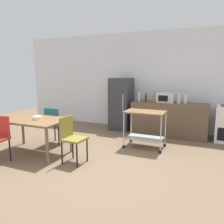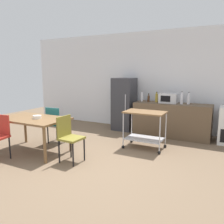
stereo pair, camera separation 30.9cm
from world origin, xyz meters
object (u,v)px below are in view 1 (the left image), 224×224
Objects in this scene: bottle_vinegar at (179,98)px; fruit_bowl at (37,118)px; bottle_sparkling_water at (146,98)px; bottle_soy_sauce at (186,99)px; refrigerator at (121,104)px; bottle_sesame_oil at (154,97)px; kitchen_cart at (145,123)px; dining_table at (33,123)px; microwave at (166,98)px; chair_olive at (72,136)px; bottle_wine at (139,97)px; chair_teal at (55,123)px.

bottle_vinegar is 1.83× the size of fruit_bowl.
bottle_soy_sauce is (1.07, 0.01, 0.04)m from bottle_sparkling_water.
refrigerator is 5.49× the size of bottle_sesame_oil.
kitchen_cart is 1.39m from bottle_sparkling_water.
dining_table is 4.79× the size of bottle_soy_sauce.
bottle_sesame_oil reaches higher than dining_table.
microwave is (0.34, -0.03, 0.01)m from bottle_sesame_oil.
bottle_soy_sauce is at bearing 0.70° from bottle_sparkling_water.
dining_table is 1.05m from chair_olive.
dining_table is 0.97× the size of refrigerator.
bottle_wine is 0.75m from microwave.
microwave reaches higher than fruit_bowl.
bottle_sparkling_water reaches higher than dining_table.
bottle_soy_sauce is at bearing 24.08° from bottle_vinegar.
kitchen_cart is (2.07, 1.32, -0.10)m from dining_table.
chair_teal is 0.75m from fruit_bowl.
bottle_soy_sauce is at bearing -148.44° from chair_teal.
refrigerator is 1.03m from bottle_sesame_oil.
microwave is 0.52m from bottle_soy_sauce.
bottle_soy_sauce is at bearing 43.08° from dining_table.
bottle_wine is at bearing 59.73° from dining_table.
microwave is at bearing 50.83° from fruit_bowl.
bottle_vinegar reaches higher than bottle_soy_sauce.
chair_olive is at bearing 138.79° from chair_teal.
bottle_sparkling_water is at bearing -167.07° from bottle_sesame_oil.
chair_olive is at bearing -123.02° from bottle_soy_sauce.
chair_olive is 0.57× the size of refrigerator.
dining_table is 3.84m from bottle_soy_sauce.
microwave is 1.40× the size of bottle_vinegar.
chair_teal is 2.21m from refrigerator.
bottle_sesame_oil reaches higher than bottle_sparkling_water.
fruit_bowl is at bearing 87.13° from chair_olive.
bottle_wine is 1.27m from bottle_soy_sauce.
microwave is at bearing -21.87° from chair_olive.
microwave is 3.39m from fruit_bowl.
fruit_bowl is (0.11, -0.70, 0.27)m from chair_teal.
chair_olive is 0.98× the size of kitchen_cart.
dining_table is at bearing -136.03° from bottle_vinegar.
microwave reaches higher than dining_table.
chair_olive is at bearing -108.27° from bottle_sesame_oil.
bottle_vinegar reaches higher than bottle_wine.
bottle_sesame_oil is 0.70m from bottle_vinegar.
dining_table is 3.49m from microwave.
refrigerator is 1.70× the size of kitchen_cart.
refrigerator reaches higher than bottle_sesame_oil.
chair_teal is (0.03, 0.69, -0.15)m from dining_table.
dining_table is 1.69× the size of chair_teal.
refrigerator reaches higher than bottle_soy_sauce.
microwave is at bearing -2.70° from refrigerator.
bottle_sparkling_water is (-0.35, 1.28, 0.42)m from kitchen_cart.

